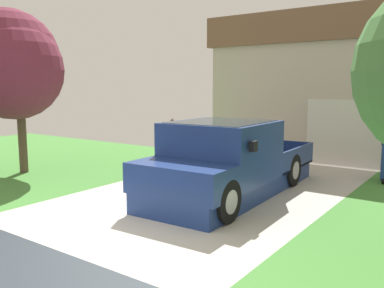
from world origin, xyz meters
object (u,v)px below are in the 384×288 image
Objects in this scene: pickup_truck at (225,163)px; person_with_hat at (172,148)px; neighbor_tree at (12,65)px; house_with_garage at (372,86)px; handbag at (175,186)px.

pickup_truck is 1.45m from person_with_hat.
person_with_hat is 0.37× the size of neighbor_tree.
house_with_garage is (1.29, 7.94, 1.72)m from pickup_truck.
pickup_truck is at bearing 11.06° from neighbor_tree.
house_with_garage is 2.25× the size of neighbor_tree.
person_with_hat is at bearing -108.86° from house_with_garage.
house_with_garage is (2.49, 8.20, 2.37)m from handbag.
neighbor_tree is at bearing -129.20° from house_with_garage.
person_with_hat is at bearing 137.47° from handbag.
person_with_hat is at bearing 13.75° from neighbor_tree.
handbag is (0.24, -0.22, -0.87)m from person_with_hat.
person_with_hat is 5.29m from neighbor_tree.
pickup_truck is 1.39m from handbag.
neighbor_tree reaches higher than person_with_hat.
pickup_truck reaches higher than person_with_hat.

